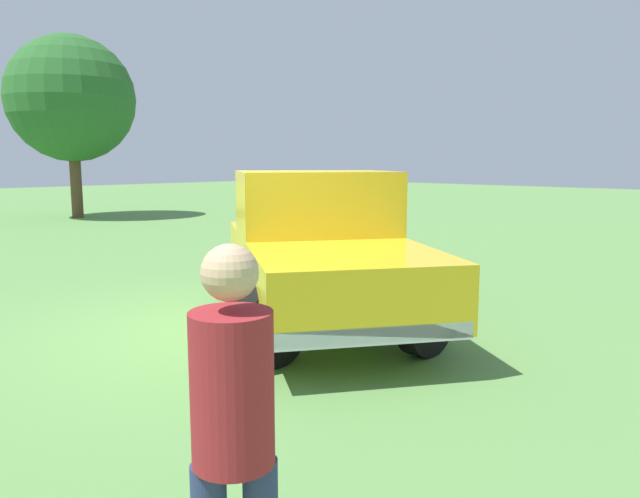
% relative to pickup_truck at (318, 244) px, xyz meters
% --- Properties ---
extents(ground_plane, '(80.00, 80.00, 0.00)m').
position_rel_pickup_truck_xyz_m(ground_plane, '(-1.02, 0.46, -0.95)').
color(ground_plane, '#5B8C47').
extents(pickup_truck, '(4.10, 4.82, 1.82)m').
position_rel_pickup_truck_xyz_m(pickup_truck, '(0.00, 0.00, 0.00)').
color(pickup_truck, black).
rests_on(pickup_truck, ground_plane).
extents(person_bystander, '(0.44, 0.44, 1.65)m').
position_rel_pickup_truck_xyz_m(person_bystander, '(-3.86, -3.28, -0.02)').
color(person_bystander, navy).
rests_on(person_bystander, ground_plane).
extents(tree_far_center, '(4.20, 4.20, 6.10)m').
position_rel_pickup_truck_xyz_m(tree_far_center, '(3.88, 15.29, 3.04)').
color(tree_far_center, brown).
rests_on(tree_far_center, ground_plane).
extents(traffic_cone, '(0.32, 0.32, 0.55)m').
position_rel_pickup_truck_xyz_m(traffic_cone, '(2.55, 3.28, -0.67)').
color(traffic_cone, orange).
rests_on(traffic_cone, ground_plane).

